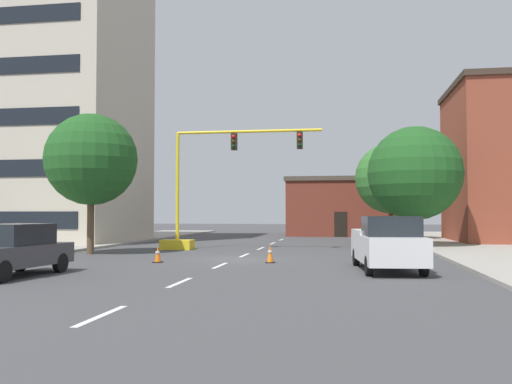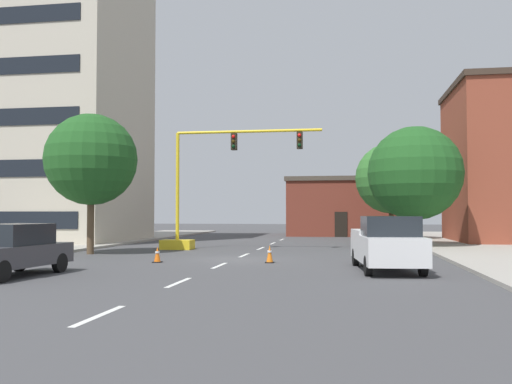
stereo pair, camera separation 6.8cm
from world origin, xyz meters
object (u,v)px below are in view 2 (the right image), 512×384
(traffic_signal_gantry, at_px, (197,210))
(traffic_cone_roadside_b, at_px, (157,255))
(sedan_dark_gray_near_left, at_px, (12,250))
(tree_right_mid, at_px, (415,173))
(tree_left_near, at_px, (91,160))
(traffic_cone_roadside_a, at_px, (270,254))
(tree_right_far, at_px, (391,178))
(pickup_truck_white, at_px, (386,244))

(traffic_signal_gantry, height_order, traffic_cone_roadside_b, traffic_signal_gantry)
(sedan_dark_gray_near_left, bearing_deg, traffic_cone_roadside_b, 62.05)
(tree_right_mid, relative_size, traffic_cone_roadside_b, 10.68)
(tree_left_near, bearing_deg, tree_right_mid, 24.06)
(tree_right_mid, distance_m, sedan_dark_gray_near_left, 23.33)
(traffic_cone_roadside_a, distance_m, traffic_cone_roadside_b, 4.77)
(traffic_cone_roadside_a, bearing_deg, tree_left_near, 160.20)
(traffic_cone_roadside_b, bearing_deg, tree_left_near, 140.69)
(tree_left_near, bearing_deg, sedan_dark_gray_near_left, -78.75)
(traffic_cone_roadside_a, relative_size, traffic_cone_roadside_b, 1.10)
(tree_right_far, bearing_deg, traffic_signal_gantry, -134.04)
(sedan_dark_gray_near_left, bearing_deg, pickup_truck_white, 17.14)
(tree_right_mid, height_order, sedan_dark_gray_near_left, tree_right_mid)
(tree_right_mid, height_order, traffic_cone_roadside_b, tree_right_mid)
(traffic_signal_gantry, bearing_deg, tree_left_near, -136.13)
(traffic_signal_gantry, bearing_deg, sedan_dark_gray_near_left, -100.09)
(sedan_dark_gray_near_left, xyz_separation_m, traffic_cone_roadside_a, (7.77, 6.33, -0.52))
(traffic_signal_gantry, xyz_separation_m, sedan_dark_gray_near_left, (-2.52, -14.13, -1.37))
(pickup_truck_white, xyz_separation_m, traffic_cone_roadside_a, (-4.63, 2.50, -0.61))
(pickup_truck_white, xyz_separation_m, sedan_dark_gray_near_left, (-12.41, -3.83, -0.09))
(sedan_dark_gray_near_left, relative_size, traffic_cone_roadside_b, 6.77)
(tree_right_mid, xyz_separation_m, sedan_dark_gray_near_left, (-15.08, -17.44, -3.60))
(tree_right_far, xyz_separation_m, tree_right_mid, (0.72, -8.94, -0.24))
(tree_right_far, relative_size, pickup_truck_white, 1.33)
(tree_left_near, xyz_separation_m, tree_right_mid, (17.03, 7.60, -0.35))
(tree_right_far, height_order, traffic_cone_roadside_a, tree_right_far)
(tree_left_near, height_order, pickup_truck_white, tree_left_near)
(traffic_signal_gantry, distance_m, tree_left_near, 6.72)
(sedan_dark_gray_near_left, xyz_separation_m, traffic_cone_roadside_b, (3.04, 5.74, -0.55))
(tree_right_far, height_order, pickup_truck_white, tree_right_far)
(traffic_cone_roadside_b, bearing_deg, sedan_dark_gray_near_left, -117.95)
(tree_right_far, height_order, tree_right_mid, tree_right_far)
(traffic_cone_roadside_a, bearing_deg, tree_right_mid, 56.68)
(sedan_dark_gray_near_left, bearing_deg, traffic_cone_roadside_a, 39.15)
(tree_right_mid, xyz_separation_m, traffic_cone_roadside_b, (-12.03, -11.70, -4.15))
(tree_left_near, bearing_deg, pickup_truck_white, -22.69)
(pickup_truck_white, bearing_deg, sedan_dark_gray_near_left, -162.86)
(traffic_signal_gantry, relative_size, pickup_truck_white, 1.66)
(tree_left_near, xyz_separation_m, traffic_cone_roadside_b, (5.00, -4.10, -4.50))
(traffic_signal_gantry, distance_m, traffic_cone_roadside_b, 8.63)
(sedan_dark_gray_near_left, bearing_deg, tree_right_mid, 49.15)
(traffic_signal_gantry, relative_size, tree_left_near, 1.28)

